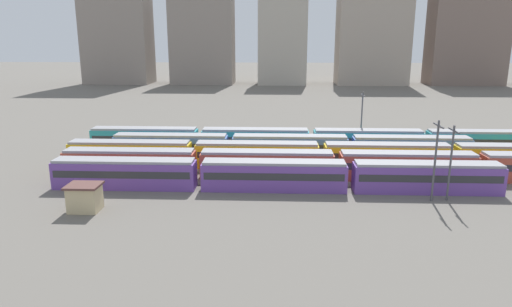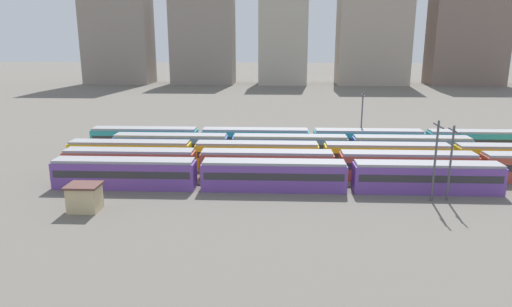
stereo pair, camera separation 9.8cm
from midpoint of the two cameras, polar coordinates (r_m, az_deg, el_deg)
The scene contains 15 objects.
ground_plane at distance 70.76m, azimuth -13.57°, elevation -1.46°, with size 600.00×600.00×0.00m, color #666059.
train_track_0 at distance 57.50m, azimuth 2.17°, elevation -2.69°, with size 55.80×3.06×3.75m.
train_track_1 at distance 64.94m, azimuth 18.23°, elevation -1.43°, with size 93.60×3.06×3.75m.
train_track_2 at distance 72.18m, azimuth 23.17°, elevation -0.35°, with size 112.50×3.06×3.75m.
train_track_3 at distance 72.60m, azimuth 4.16°, elevation 0.85°, with size 55.80×3.06×3.75m.
train_track_4 at distance 79.14m, azimuth 13.66°, elevation 1.60°, with size 93.60×3.06×3.75m.
catenary_pole_0 at distance 57.44m, azimuth 23.00°, elevation -0.64°, with size 0.24×3.20×8.94m.
catenary_pole_1 at distance 81.21m, azimuth 12.95°, elevation 4.46°, with size 0.24×3.20×9.71m.
catenary_pole_2 at distance 56.44m, azimuth 21.35°, elevation -0.39°, with size 0.24×3.20×9.57m.
signal_hut at distance 54.03m, azimuth -20.55°, elevation -5.12°, with size 3.60×3.00×3.04m.
distant_building_0 at distance 204.75m, azimuth -16.99°, elevation 15.96°, with size 26.72×16.05×54.33m, color gray.
distant_building_1 at distance 195.98m, azimuth -6.66°, elevation 14.02°, with size 25.44×15.88×36.97m, color gray.
distant_building_2 at distance 193.59m, azimuth 3.28°, elevation 14.27°, with size 19.43×16.98×38.14m, color #B2A899.
distant_building_3 at distance 197.42m, azimuth 14.29°, elevation 14.81°, with size 28.08×16.53×44.64m, color #A89989.
distant_building_4 at distance 208.08m, azimuth 24.81°, elevation 13.98°, with size 29.44×13.90×45.09m, color #7A665B.
Camera 1 is at (19.46, -55.04, 18.53)m, focal length 32.22 mm.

